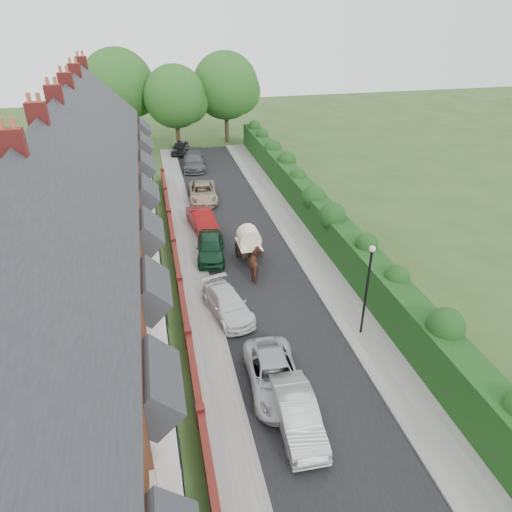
{
  "coord_description": "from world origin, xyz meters",
  "views": [
    {
      "loc": [
        -6.08,
        -12.94,
        15.07
      ],
      "look_at": [
        -0.9,
        9.43,
        2.2
      ],
      "focal_mm": 32.0,
      "sensor_mm": 36.0,
      "label": 1
    }
  ],
  "objects_px": {
    "car_silver_b": "(274,376)",
    "horse_cart": "(249,242)",
    "car_grey": "(194,161)",
    "car_green": "(211,247)",
    "car_silver_a": "(297,414)",
    "lamppost": "(368,280)",
    "car_red": "(202,220)",
    "horse": "(256,265)",
    "car_beige": "(203,192)",
    "car_white": "(227,304)",
    "car_black": "(180,148)"
  },
  "relations": [
    {
      "from": "car_silver_b",
      "to": "car_black",
      "type": "height_order",
      "value": "car_black"
    },
    {
      "from": "car_grey",
      "to": "horse",
      "type": "distance_m",
      "value": 22.2
    },
    {
      "from": "car_white",
      "to": "car_grey",
      "type": "relative_size",
      "value": 0.85
    },
    {
      "from": "car_silver_b",
      "to": "car_white",
      "type": "height_order",
      "value": "car_silver_b"
    },
    {
      "from": "car_beige",
      "to": "horse",
      "type": "relative_size",
      "value": 2.48
    },
    {
      "from": "car_silver_b",
      "to": "car_grey",
      "type": "relative_size",
      "value": 0.92
    },
    {
      "from": "car_white",
      "to": "horse_cart",
      "type": "distance_m",
      "value": 6.13
    },
    {
      "from": "car_silver_b",
      "to": "car_white",
      "type": "relative_size",
      "value": 1.08
    },
    {
      "from": "car_silver_b",
      "to": "car_grey",
      "type": "xyz_separation_m",
      "value": [
        -0.08,
        31.4,
        0.09
      ]
    },
    {
      "from": "car_green",
      "to": "car_red",
      "type": "distance_m",
      "value": 4.4
    },
    {
      "from": "car_red",
      "to": "horse",
      "type": "distance_m",
      "value": 7.93
    },
    {
      "from": "car_red",
      "to": "horse",
      "type": "height_order",
      "value": "horse"
    },
    {
      "from": "car_silver_a",
      "to": "car_beige",
      "type": "distance_m",
      "value": 24.88
    },
    {
      "from": "lamppost",
      "to": "car_silver_b",
      "type": "relative_size",
      "value": 1.06
    },
    {
      "from": "car_silver_b",
      "to": "horse_cart",
      "type": "relative_size",
      "value": 1.47
    },
    {
      "from": "car_silver_b",
      "to": "car_beige",
      "type": "relative_size",
      "value": 0.96
    },
    {
      "from": "car_silver_a",
      "to": "car_white",
      "type": "height_order",
      "value": "car_silver_a"
    },
    {
      "from": "car_silver_a",
      "to": "lamppost",
      "type": "bearing_deg",
      "value": 46.36
    },
    {
      "from": "horse",
      "to": "horse_cart",
      "type": "xyz_separation_m",
      "value": [
        -0.0,
        2.22,
        0.5
      ]
    },
    {
      "from": "car_silver_b",
      "to": "car_beige",
      "type": "xyz_separation_m",
      "value": [
        -0.29,
        22.57,
        0.03
      ]
    },
    {
      "from": "horse",
      "to": "lamppost",
      "type": "bearing_deg",
      "value": 127.21
    },
    {
      "from": "lamppost",
      "to": "car_red",
      "type": "bearing_deg",
      "value": 114.26
    },
    {
      "from": "car_silver_b",
      "to": "car_green",
      "type": "xyz_separation_m",
      "value": [
        -1.06,
        12.4,
        0.08
      ]
    },
    {
      "from": "car_silver_b",
      "to": "horse",
      "type": "xyz_separation_m",
      "value": [
        1.35,
        9.25,
        0.19
      ]
    },
    {
      "from": "car_red",
      "to": "horse_cart",
      "type": "height_order",
      "value": "horse_cart"
    },
    {
      "from": "car_grey",
      "to": "horse_cart",
      "type": "bearing_deg",
      "value": -80.44
    },
    {
      "from": "car_white",
      "to": "car_beige",
      "type": "height_order",
      "value": "car_beige"
    },
    {
      "from": "horse_cart",
      "to": "car_black",
      "type": "bearing_deg",
      "value": 95.43
    },
    {
      "from": "car_green",
      "to": "car_black",
      "type": "bearing_deg",
      "value": 97.27
    },
    {
      "from": "car_red",
      "to": "car_beige",
      "type": "bearing_deg",
      "value": 74.74
    },
    {
      "from": "car_silver_a",
      "to": "horse_cart",
      "type": "relative_size",
      "value": 1.3
    },
    {
      "from": "horse",
      "to": "car_silver_a",
      "type": "bearing_deg",
      "value": 91.23
    },
    {
      "from": "lamppost",
      "to": "car_red",
      "type": "distance_m",
      "value": 15.78
    },
    {
      "from": "lamppost",
      "to": "car_silver_b",
      "type": "height_order",
      "value": "lamppost"
    },
    {
      "from": "car_green",
      "to": "car_beige",
      "type": "distance_m",
      "value": 10.19
    },
    {
      "from": "horse_cart",
      "to": "car_white",
      "type": "bearing_deg",
      "value": -113.31
    },
    {
      "from": "car_white",
      "to": "car_green",
      "type": "distance_m",
      "value": 6.54
    },
    {
      "from": "car_silver_b",
      "to": "horse",
      "type": "relative_size",
      "value": 2.37
    },
    {
      "from": "car_silver_a",
      "to": "car_green",
      "type": "distance_m",
      "value": 14.78
    },
    {
      "from": "car_silver_b",
      "to": "horse_cart",
      "type": "height_order",
      "value": "horse_cart"
    },
    {
      "from": "car_red",
      "to": "car_beige",
      "type": "distance_m",
      "value": 5.82
    },
    {
      "from": "car_silver_b",
      "to": "car_green",
      "type": "height_order",
      "value": "car_green"
    },
    {
      "from": "car_silver_a",
      "to": "car_grey",
      "type": "relative_size",
      "value": 0.82
    },
    {
      "from": "lamppost",
      "to": "car_grey",
      "type": "bearing_deg",
      "value": 100.66
    },
    {
      "from": "horse_cart",
      "to": "car_silver_b",
      "type": "bearing_deg",
      "value": -96.73
    },
    {
      "from": "car_silver_a",
      "to": "car_white",
      "type": "bearing_deg",
      "value": 101.61
    },
    {
      "from": "car_green",
      "to": "horse_cart",
      "type": "height_order",
      "value": "horse_cart"
    },
    {
      "from": "lamppost",
      "to": "car_beige",
      "type": "xyz_separation_m",
      "value": [
        -5.64,
        19.97,
        -2.59
      ]
    },
    {
      "from": "car_white",
      "to": "car_red",
      "type": "distance_m",
      "value": 10.93
    },
    {
      "from": "car_green",
      "to": "car_black",
      "type": "relative_size",
      "value": 1.11
    }
  ]
}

